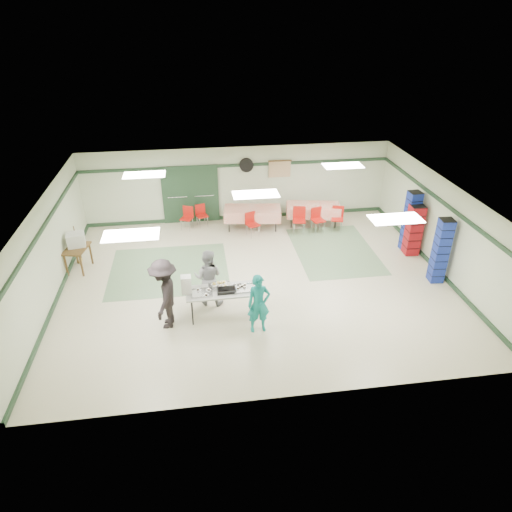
{
  "coord_description": "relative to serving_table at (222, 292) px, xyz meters",
  "views": [
    {
      "loc": [
        -1.57,
        -11.1,
        7.04
      ],
      "look_at": [
        -0.03,
        -0.3,
        1.0
      ],
      "focal_mm": 32.0,
      "sensor_mm": 36.0,
      "label": 1
    }
  ],
  "objects": [
    {
      "name": "wall_right",
      "position": [
        6.57,
        1.52,
        0.64
      ],
      "size": [
        0.0,
        9.0,
        9.0
      ],
      "primitive_type": "plane",
      "rotation": [
        1.57,
        0.0,
        -1.57
      ],
      "color": "beige",
      "rests_on": "floor"
    },
    {
      "name": "baseboard_left",
      "position": [
        -4.4,
        1.52,
        -0.65
      ],
      "size": [
        0.06,
        9.0,
        0.12
      ],
      "primitive_type": "cube",
      "rotation": [
        0.0,
        0.0,
        1.57
      ],
      "color": "#1E3823",
      "rests_on": "floor"
    },
    {
      "name": "dining_table_a",
      "position": [
        3.66,
        5.09,
        -0.15
      ],
      "size": [
        2.0,
        1.15,
        0.77
      ],
      "rotation": [
        0.0,
        0.0,
        -0.17
      ],
      "color": "red",
      "rests_on": "floor"
    },
    {
      "name": "sheet_tray_mid",
      "position": [
        -0.05,
        0.18,
        0.06
      ],
      "size": [
        0.55,
        0.42,
        0.02
      ],
      "primitive_type": "cube",
      "rotation": [
        0.0,
        0.0,
        0.01
      ],
      "color": "silver",
      "rests_on": "serving_table"
    },
    {
      "name": "trim_back",
      "position": [
        1.07,
        5.99,
        1.34
      ],
      "size": [
        11.0,
        0.06,
        0.1
      ],
      "primitive_type": "cube",
      "color": "#1E3823",
      "rests_on": "wall_back"
    },
    {
      "name": "serving_table",
      "position": [
        0.0,
        0.0,
        0.0
      ],
      "size": [
        1.8,
        0.75,
        0.76
      ],
      "rotation": [
        0.0,
        0.0,
        0.01
      ],
      "color": "#AAAAA5",
      "rests_on": "floor"
    },
    {
      "name": "baseboard_back",
      "position": [
        1.07,
        5.99,
        -0.65
      ],
      "size": [
        11.0,
        0.06,
        0.12
      ],
      "primitive_type": "cube",
      "color": "#1E3823",
      "rests_on": "floor"
    },
    {
      "name": "ceiling",
      "position": [
        1.07,
        1.52,
        1.99
      ],
      "size": [
        11.0,
        11.0,
        0.0
      ],
      "primitive_type": "plane",
      "rotation": [
        3.14,
        0.0,
        0.0
      ],
      "color": "white",
      "rests_on": "wall_back"
    },
    {
      "name": "chair_d",
      "position": [
        1.35,
        4.51,
        -0.2
      ],
      "size": [
        0.51,
        0.51,
        0.84
      ],
      "rotation": [
        0.0,
        0.0,
        0.41
      ],
      "color": "#B9100E",
      "rests_on": "floor"
    },
    {
      "name": "chair_b",
      "position": [
        3.02,
        4.53,
        -0.14
      ],
      "size": [
        0.51,
        0.51,
        0.93
      ],
      "rotation": [
        0.0,
        0.0,
        -0.19
      ],
      "color": "#B9100E",
      "rests_on": "floor"
    },
    {
      "name": "chair_loose_a",
      "position": [
        -0.33,
        5.56,
        -0.23
      ],
      "size": [
        0.47,
        0.47,
        0.79
      ],
      "rotation": [
        0.0,
        0.0,
        0.32
      ],
      "color": "#B9100E",
      "rests_on": "floor"
    },
    {
      "name": "volunteer_grey",
      "position": [
        -0.32,
        0.63,
        0.07
      ],
      "size": [
        0.9,
        0.79,
        1.57
      ],
      "primitive_type": "imported",
      "rotation": [
        0.0,
        0.0,
        2.86
      ],
      "color": "gray",
      "rests_on": "floor"
    },
    {
      "name": "door_frame",
      "position": [
        -0.66,
        5.94,
        0.34
      ],
      "size": [
        2.0,
        0.03,
        2.15
      ],
      "primitive_type": "cube",
      "color": "#1E3823",
      "rests_on": "floor"
    },
    {
      "name": "double_door_right",
      "position": [
        -0.18,
        5.96,
        0.34
      ],
      "size": [
        0.9,
        0.06,
        2.1
      ],
      "primitive_type": "cube",
      "color": "gray",
      "rests_on": "floor"
    },
    {
      "name": "baseboard_right",
      "position": [
        6.54,
        1.52,
        -0.65
      ],
      "size": [
        0.06,
        9.0,
        0.12
      ],
      "primitive_type": "cube",
      "rotation": [
        0.0,
        0.0,
        1.57
      ],
      "color": "#1E3823",
      "rests_on": "floor"
    },
    {
      "name": "wall_left",
      "position": [
        -4.43,
        1.52,
        0.64
      ],
      "size": [
        0.0,
        9.0,
        9.0
      ],
      "primitive_type": "plane",
      "rotation": [
        1.57,
        0.0,
        1.57
      ],
      "color": "beige",
      "rests_on": "floor"
    },
    {
      "name": "chair_loose_b",
      "position": [
        -0.82,
        5.36,
        -0.21
      ],
      "size": [
        0.51,
        0.51,
        0.83
      ],
      "rotation": [
        0.0,
        0.0,
        -0.42
      ],
      "color": "#B9100E",
      "rests_on": "floor"
    },
    {
      "name": "double_door_left",
      "position": [
        -1.13,
        5.96,
        0.34
      ],
      "size": [
        0.9,
        0.06,
        2.1
      ],
      "primitive_type": "cube",
      "color": "gray",
      "rests_on": "floor"
    },
    {
      "name": "baking_pan",
      "position": [
        0.11,
        -0.07,
        0.09
      ],
      "size": [
        0.48,
        0.3,
        0.08
      ],
      "primitive_type": "cube",
      "rotation": [
        0.0,
        0.0,
        0.01
      ],
      "color": "black",
      "rests_on": "serving_table"
    },
    {
      "name": "sheet_tray_left",
      "position": [
        -0.51,
        -0.07,
        0.06
      ],
      "size": [
        0.53,
        0.41,
        0.02
      ],
      "primitive_type": "cube",
      "rotation": [
        0.0,
        0.0,
        0.01
      ],
      "color": "silver",
      "rests_on": "serving_table"
    },
    {
      "name": "wall_front",
      "position": [
        1.07,
        -2.98,
        0.64
      ],
      "size": [
        11.0,
        0.0,
        11.0
      ],
      "primitive_type": "plane",
      "rotation": [
        -1.57,
        0.0,
        0.0
      ],
      "color": "beige",
      "rests_on": "floor"
    },
    {
      "name": "volunteer_teal",
      "position": [
        0.82,
        -0.72,
        0.05
      ],
      "size": [
        0.59,
        0.41,
        1.53
      ],
      "primitive_type": "imported",
      "rotation": [
        0.0,
        0.0,
        0.08
      ],
      "color": "#138382",
      "rests_on": "floor"
    },
    {
      "name": "wall_back",
      "position": [
        1.07,
        6.02,
        0.64
      ],
      "size": [
        11.0,
        0.0,
        11.0
      ],
      "primitive_type": "plane",
      "rotation": [
        1.57,
        0.0,
        0.0
      ],
      "color": "beige",
      "rests_on": "floor"
    },
    {
      "name": "broom",
      "position": [
        -4.16,
        3.43,
        -0.08
      ],
      "size": [
        0.05,
        0.2,
        1.22
      ],
      "primitive_type": "cylinder",
      "rotation": [
        0.14,
        0.0,
        0.09
      ],
      "color": "brown",
      "rests_on": "floor"
    },
    {
      "name": "trim_right",
      "position": [
        6.54,
        1.52,
        1.34
      ],
      "size": [
        0.06,
        9.0,
        0.1
      ],
      "primitive_type": "cube",
      "rotation": [
        0.0,
        0.0,
        1.57
      ],
      "color": "#1E3823",
      "rests_on": "wall_back"
    },
    {
      "name": "floor",
      "position": [
        1.07,
        1.52,
        -0.71
      ],
      "size": [
        11.0,
        11.0,
        0.0
      ],
      "primitive_type": "plane",
      "color": "#BDB698",
      "rests_on": "ground"
    },
    {
      "name": "crate_stack_blue_b",
      "position": [
        6.22,
        0.82,
        0.26
      ],
      "size": [
        0.4,
        0.4,
        1.94
      ],
      "primitive_type": "cube",
      "rotation": [
        0.0,
        0.0,
        -0.09
      ],
      "color": "navy",
      "rests_on": "floor"
    },
    {
      "name": "crate_stack_blue_a",
      "position": [
        6.22,
        2.78,
        0.28
      ],
      "size": [
        0.41,
        0.41,
        1.99
      ],
      "primitive_type": "cube",
      "rotation": [
        0.0,
        0.0,
        0.06
      ],
      "color": "navy",
      "rests_on": "floor"
    },
    {
      "name": "chair_a",
      "position": [
        3.66,
        4.52,
        -0.18
      ],
      "size": [
        0.48,
        0.48,
        0.87
      ],
      "rotation": [
        0.0,
        0.0,
        0.22
      ],
      "color": "#B9100E",
      "rests_on": "floor"
    },
    {
      "name": "foam_box_stack",
      "position": [
        -0.87,
        0.03,
        0.28
      ],
      "size": [
        0.26,
        0.24,
        0.46
      ],
      "primitive_type": "cube",
      "rotation": [
        0.0,
        0.0,
        0.01
      ],
      "color": "white",
      "rests_on": "serving_table"
    },
    {
      "name": "green_patch_b",
      "position": [
        3.87,
        3.02,
        -0.71
      ],
      "size": [
        2.5,
        3.5,
        0.01
      ],
      "primitive_type": "cube",
      "color": "gray",
      "rests_on": "floor"
    },
    {
      "name": "scroll_banner",
      "position": [
        2.57,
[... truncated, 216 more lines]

